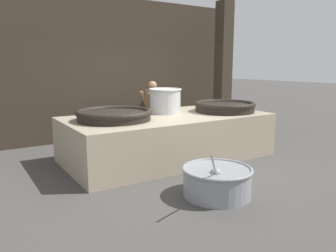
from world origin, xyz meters
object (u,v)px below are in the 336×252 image
object	(u,v)px
giant_wok_far	(225,106)
prep_bowl_vegetables	(217,180)
stock_pot	(165,100)
cook	(152,109)
giant_wok_near	(114,115)

from	to	relation	value
giant_wok_far	prep_bowl_vegetables	world-z (taller)	giant_wok_far
stock_pot	cook	distance (m)	1.22
stock_pot	giant_wok_near	bearing A→B (deg)	-167.87
cook	prep_bowl_vegetables	bearing A→B (deg)	74.32
prep_bowl_vegetables	stock_pot	bearing A→B (deg)	75.56
giant_wok_far	cook	distance (m)	1.84
stock_pot	cook	bearing A→B (deg)	73.33
giant_wok_near	prep_bowl_vegetables	distance (m)	2.29
giant_wok_near	cook	xyz separation A→B (m)	(1.59, 1.40, -0.17)
stock_pot	cook	xyz separation A→B (m)	(0.34, 1.13, -0.33)
giant_wok_near	giant_wok_far	world-z (taller)	giant_wok_far
giant_wok_near	giant_wok_far	bearing A→B (deg)	-5.48
giant_wok_far	cook	size ratio (longest dim) A/B	0.88
giant_wok_near	cook	size ratio (longest dim) A/B	0.93
giant_wok_near	stock_pot	size ratio (longest dim) A/B	2.02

